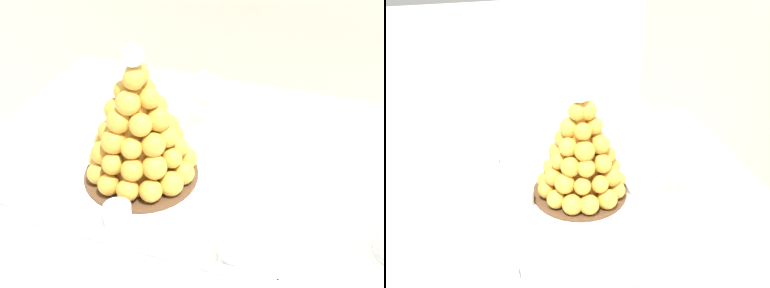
% 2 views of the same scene
% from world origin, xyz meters
% --- Properties ---
extents(buffet_table, '(1.30, 1.00, 0.80)m').
position_xyz_m(buffet_table, '(0.00, 0.00, 0.71)').
color(buffet_table, brown).
rests_on(buffet_table, ground_plane).
extents(serving_tray, '(0.63, 0.33, 0.02)m').
position_xyz_m(serving_tray, '(-0.20, -0.04, 0.81)').
color(serving_tray, white).
rests_on(serving_tray, buffet_table).
extents(croquembouche, '(0.24, 0.24, 0.30)m').
position_xyz_m(croquembouche, '(-0.22, 0.00, 0.92)').
color(croquembouche, '#4C331E').
rests_on(croquembouche, serving_tray).
extents(dessert_cup_left, '(0.06, 0.06, 0.05)m').
position_xyz_m(dessert_cup_left, '(-0.43, -0.16, 0.83)').
color(dessert_cup_left, silver).
rests_on(dessert_cup_left, serving_tray).
extents(dessert_cup_mid_left, '(0.05, 0.05, 0.05)m').
position_xyz_m(dessert_cup_mid_left, '(-0.21, -0.15, 0.83)').
color(dessert_cup_mid_left, silver).
rests_on(dessert_cup_mid_left, serving_tray).
extents(dessert_cup_centre, '(0.06, 0.06, 0.05)m').
position_xyz_m(dessert_cup_centre, '(0.02, -0.16, 0.83)').
color(dessert_cup_centre, silver).
rests_on(dessert_cup_centre, serving_tray).
extents(wine_glass, '(0.08, 0.08, 0.15)m').
position_xyz_m(wine_glass, '(-0.16, 0.23, 0.91)').
color(wine_glass, silver).
rests_on(wine_glass, buffet_table).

